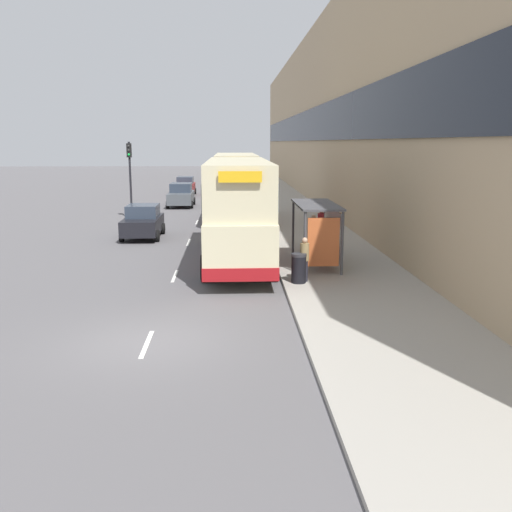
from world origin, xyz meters
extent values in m
plane|color=#5B595B|center=(0.00, 0.00, 0.00)|extent=(220.00, 220.00, 0.00)
cube|color=#A39E93|center=(6.50, 38.50, 0.07)|extent=(5.00, 93.00, 0.14)
cube|color=tan|center=(10.50, 38.50, 7.20)|extent=(3.00, 93.00, 14.40)
cube|color=black|center=(8.96, 38.50, 6.48)|extent=(0.12, 89.28, 2.59)
cube|color=silver|center=(0.00, -0.12, 0.01)|extent=(0.12, 2.00, 0.01)
cube|color=silver|center=(0.00, 7.39, 0.01)|extent=(0.12, 2.00, 0.01)
cube|color=silver|center=(0.00, 14.90, 0.01)|extent=(0.12, 2.00, 0.01)
cube|color=silver|center=(0.00, 22.41, 0.01)|extent=(0.12, 2.00, 0.01)
cube|color=silver|center=(0.00, 29.91, 0.01)|extent=(0.12, 2.00, 0.01)
cube|color=silver|center=(0.00, 37.42, 0.01)|extent=(0.12, 2.00, 0.01)
cube|color=silver|center=(0.00, 44.93, 0.01)|extent=(0.12, 2.00, 0.01)
cube|color=silver|center=(0.00, 52.44, 0.01)|extent=(0.12, 2.00, 0.01)
cube|color=#4C4C51|center=(5.60, 8.71, 2.58)|extent=(1.60, 4.20, 0.08)
cylinder|color=#4C4C51|center=(4.90, 6.71, 1.34)|extent=(0.10, 0.10, 2.40)
cylinder|color=#4C4C51|center=(4.90, 10.71, 1.34)|extent=(0.10, 0.10, 2.40)
cylinder|color=#4C4C51|center=(6.30, 6.71, 1.34)|extent=(0.10, 0.10, 2.40)
cylinder|color=#4C4C51|center=(6.30, 10.71, 1.34)|extent=(0.10, 0.10, 2.40)
cube|color=#99A8B2|center=(6.27, 8.71, 1.46)|extent=(0.04, 3.68, 1.92)
cube|color=#D86633|center=(5.60, 6.77, 1.39)|extent=(1.19, 0.10, 1.82)
cube|color=maroon|center=(5.85, 8.71, 0.59)|extent=(0.36, 2.80, 0.08)
cube|color=beige|center=(2.48, 9.92, 1.43)|extent=(2.55, 11.06, 1.85)
cube|color=beige|center=(2.48, 9.92, 3.33)|extent=(2.50, 10.73, 1.95)
cube|color=maroon|center=(2.48, 9.92, 0.72)|extent=(2.58, 11.12, 0.45)
cube|color=#2D3847|center=(2.48, 9.92, 1.79)|extent=(2.58, 10.40, 0.81)
cube|color=#2D3847|center=(2.48, 9.92, 3.23)|extent=(2.55, 10.40, 0.94)
cube|color=yellow|center=(2.48, 4.41, 3.95)|extent=(1.40, 0.08, 0.36)
cylinder|color=black|center=(1.20, 13.68, 0.50)|extent=(0.30, 1.00, 1.00)
cylinder|color=black|center=(3.75, 13.68, 0.50)|extent=(0.30, 1.00, 1.00)
cylinder|color=black|center=(1.20, 6.49, 0.50)|extent=(0.30, 1.00, 1.00)
cylinder|color=black|center=(3.75, 6.49, 0.50)|extent=(0.30, 1.00, 1.00)
cube|color=beige|center=(2.51, 22.52, 1.43)|extent=(2.55, 10.29, 1.85)
cube|color=beige|center=(2.51, 22.52, 3.33)|extent=(2.50, 9.98, 1.95)
cube|color=maroon|center=(2.51, 22.52, 0.72)|extent=(2.58, 10.34, 0.45)
cube|color=#2D3847|center=(2.51, 22.52, 1.79)|extent=(2.58, 9.68, 0.81)
cube|color=#2D3847|center=(2.51, 22.52, 3.23)|extent=(2.55, 9.68, 0.94)
cube|color=yellow|center=(2.51, 17.40, 3.95)|extent=(1.40, 0.08, 0.36)
cylinder|color=black|center=(1.23, 26.02, 0.50)|extent=(0.30, 1.00, 1.00)
cylinder|color=black|center=(3.78, 26.02, 0.50)|extent=(0.30, 1.00, 1.00)
cylinder|color=black|center=(1.23, 19.33, 0.50)|extent=(0.30, 1.00, 1.00)
cylinder|color=black|center=(3.78, 19.33, 0.50)|extent=(0.30, 1.00, 1.00)
cube|color=#4C5156|center=(-1.77, 31.53, 0.72)|extent=(1.87, 4.42, 0.85)
cube|color=#2D3847|center=(-1.77, 31.76, 1.50)|extent=(1.65, 2.12, 0.70)
cylinder|color=black|center=(-0.84, 30.16, 0.30)|extent=(0.20, 0.60, 0.60)
cylinder|color=black|center=(-2.71, 30.16, 0.30)|extent=(0.20, 0.60, 0.60)
cylinder|color=black|center=(-0.84, 32.90, 0.30)|extent=(0.20, 0.60, 0.60)
cylinder|color=black|center=(-2.71, 32.90, 0.30)|extent=(0.20, 0.60, 0.60)
cube|color=maroon|center=(-2.19, 41.25, 0.71)|extent=(1.71, 4.40, 0.82)
cube|color=#2D3847|center=(-2.19, 41.47, 1.45)|extent=(1.50, 2.11, 0.67)
cylinder|color=black|center=(-1.33, 39.88, 0.30)|extent=(0.20, 0.60, 0.60)
cylinder|color=black|center=(-3.04, 39.88, 0.30)|extent=(0.20, 0.60, 0.60)
cylinder|color=black|center=(-1.33, 42.61, 0.30)|extent=(0.20, 0.60, 0.60)
cylinder|color=black|center=(-3.04, 42.61, 0.30)|extent=(0.20, 0.60, 0.60)
cube|color=#B7B799|center=(2.58, 51.22, 0.68)|extent=(1.73, 4.54, 0.77)
cube|color=#2D3847|center=(2.58, 50.99, 1.38)|extent=(1.52, 2.18, 0.63)
cylinder|color=black|center=(1.72, 52.63, 0.30)|extent=(0.20, 0.60, 0.60)
cylinder|color=black|center=(3.44, 52.63, 0.30)|extent=(0.20, 0.60, 0.60)
cylinder|color=black|center=(1.72, 49.81, 0.30)|extent=(0.20, 0.60, 0.60)
cylinder|color=black|center=(3.44, 49.81, 0.30)|extent=(0.20, 0.60, 0.60)
cube|color=black|center=(-2.54, 16.43, 0.70)|extent=(1.82, 4.06, 0.80)
cube|color=#2D3847|center=(-2.54, 16.64, 1.43)|extent=(1.60, 1.95, 0.65)
cylinder|color=black|center=(-1.63, 15.17, 0.30)|extent=(0.20, 0.60, 0.60)
cylinder|color=black|center=(-3.45, 15.17, 0.30)|extent=(0.20, 0.60, 0.60)
cylinder|color=black|center=(-1.63, 17.69, 0.30)|extent=(0.20, 0.60, 0.60)
cylinder|color=black|center=(-3.45, 17.69, 0.30)|extent=(0.20, 0.60, 0.60)
cylinder|color=#23232D|center=(5.93, 11.59, 0.54)|extent=(0.27, 0.27, 0.79)
cylinder|color=#337260|center=(5.93, 11.59, 1.26)|extent=(0.33, 0.33, 0.66)
sphere|color=tan|center=(5.93, 11.59, 1.70)|extent=(0.22, 0.22, 0.22)
cylinder|color=#23232D|center=(4.78, 5.81, 0.52)|extent=(0.26, 0.26, 0.76)
cylinder|color=#997F51|center=(4.78, 5.81, 1.21)|extent=(0.31, 0.31, 0.63)
sphere|color=tan|center=(4.78, 5.81, 1.63)|extent=(0.20, 0.20, 0.20)
cylinder|color=#23232D|center=(6.50, 12.93, 0.57)|extent=(0.29, 0.29, 0.85)
cylinder|color=maroon|center=(6.50, 12.93, 1.35)|extent=(0.36, 0.36, 0.71)
sphere|color=tan|center=(6.50, 12.93, 1.82)|extent=(0.23, 0.23, 0.23)
cylinder|color=black|center=(4.55, 5.59, 0.61)|extent=(0.52, 0.52, 0.95)
cylinder|color=#2D2D33|center=(4.55, 5.59, 1.14)|extent=(0.55, 0.55, 0.10)
cylinder|color=black|center=(-4.40, 23.98, 2.53)|extent=(0.14, 0.14, 5.07)
cube|color=black|center=(-4.40, 23.93, 4.52)|extent=(0.30, 0.24, 0.90)
sphere|color=#2D2D2D|center=(-4.40, 23.81, 4.79)|extent=(0.16, 0.16, 0.16)
sphere|color=#2D2D2D|center=(-4.40, 23.81, 4.52)|extent=(0.16, 0.16, 0.16)
sphere|color=#19D84C|center=(-4.40, 23.81, 4.25)|extent=(0.16, 0.16, 0.16)
camera|label=1|loc=(2.16, -13.98, 5.04)|focal=40.00mm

